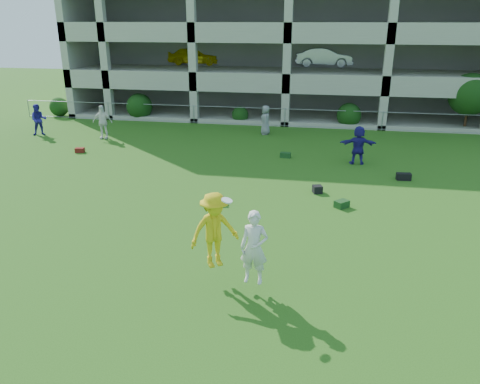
% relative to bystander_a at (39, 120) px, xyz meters
% --- Properties ---
extents(ground, '(100.00, 100.00, 0.00)m').
position_rel_bystander_a_xyz_m(ground, '(14.08, -14.14, -0.92)').
color(ground, '#235114').
rests_on(ground, ground).
extents(bystander_a, '(1.11, 1.03, 1.83)m').
position_rel_bystander_a_xyz_m(bystander_a, '(0.00, 0.00, 0.00)').
color(bystander_a, navy).
rests_on(bystander_a, ground).
extents(bystander_b, '(1.17, 0.59, 1.92)m').
position_rel_bystander_a_xyz_m(bystander_b, '(4.09, -0.13, 0.05)').
color(bystander_b, silver).
rests_on(bystander_b, ground).
extents(bystander_c, '(0.73, 0.95, 1.72)m').
position_rel_bystander_a_xyz_m(bystander_c, '(13.14, 2.60, -0.05)').
color(bystander_c, gray).
rests_on(bystander_c, ground).
extents(bystander_d, '(1.74, 0.67, 1.83)m').
position_rel_bystander_a_xyz_m(bystander_d, '(18.23, -2.62, 0.00)').
color(bystander_d, navy).
rests_on(bystander_d, ground).
extents(bag_red_a, '(0.58, 0.37, 0.28)m').
position_rel_bystander_a_xyz_m(bag_red_a, '(12.76, -8.83, -0.78)').
color(bag_red_a, maroon).
rests_on(bag_red_a, ground).
extents(bag_green_c, '(0.60, 0.60, 0.26)m').
position_rel_bystander_a_xyz_m(bag_green_c, '(17.41, -8.35, -0.79)').
color(bag_green_c, '#143513').
rests_on(bag_green_c, ground).
extents(crate_d, '(0.44, 0.44, 0.30)m').
position_rel_bystander_a_xyz_m(crate_d, '(16.48, -6.97, -0.77)').
color(crate_d, black).
rests_on(crate_d, ground).
extents(bag_black_e, '(0.62, 0.35, 0.30)m').
position_rel_bystander_a_xyz_m(bag_black_e, '(20.09, -4.70, -0.77)').
color(bag_black_e, black).
rests_on(bag_black_e, ground).
extents(bag_red_f, '(0.49, 0.36, 0.24)m').
position_rel_bystander_a_xyz_m(bag_red_f, '(4.21, -3.16, -0.80)').
color(bag_red_f, '#56120E').
rests_on(bag_red_f, ground).
extents(bag_green_g, '(0.53, 0.34, 0.25)m').
position_rel_bystander_a_xyz_m(bag_green_g, '(14.77, -2.16, -0.79)').
color(bag_green_g, '#123217').
rests_on(bag_green_g, ground).
extents(frisbee_contest, '(2.16, 1.36, 2.24)m').
position_rel_bystander_a_xyz_m(frisbee_contest, '(14.28, -14.31, 0.52)').
color(frisbee_contest, gold).
rests_on(frisbee_contest, ground).
extents(parking_garage, '(30.00, 14.00, 12.00)m').
position_rel_bystander_a_xyz_m(parking_garage, '(14.07, 13.56, 5.10)').
color(parking_garage, '#9E998C').
rests_on(parking_garage, ground).
extents(fence, '(36.06, 0.06, 1.20)m').
position_rel_bystander_a_xyz_m(fence, '(14.08, 4.86, -0.30)').
color(fence, gray).
rests_on(fence, ground).
extents(shrub_row, '(34.38, 2.52, 3.50)m').
position_rel_bystander_a_xyz_m(shrub_row, '(18.67, 5.56, 0.59)').
color(shrub_row, '#163D11').
rests_on(shrub_row, ground).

